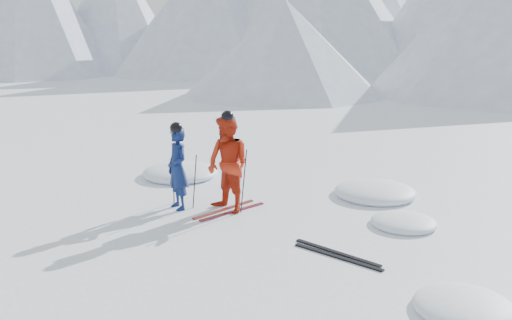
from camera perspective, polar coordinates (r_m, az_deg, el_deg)
The scene contains 12 objects.
ground at distance 10.12m, azimuth 6.61°, elevation -8.17°, with size 160.00×160.00×0.00m, color white.
skier_blue at distance 11.53m, azimuth -8.27°, elevation -0.89°, with size 0.64×0.42×1.77m, color #0C1C4C.
skier_red at distance 11.22m, azimuth -2.97°, elevation -0.48°, with size 0.99×0.77×2.03m, color red.
pole_blue_left at distance 11.92m, azimuth -8.67°, elevation -1.90°, with size 0.02×0.02×1.18m, color black.
pole_blue_right at distance 11.60m, azimuth -6.47°, elevation -2.26°, with size 0.02×0.02×1.18m, color black.
pole_red_left at distance 11.67m, azimuth -3.23°, elevation -1.64°, with size 0.02×0.02×1.36m, color black.
pole_red_right at distance 11.22m, azimuth -1.30°, elevation -2.25°, with size 0.02×0.02×1.36m, color black.
ski_worn_left at distance 11.57m, azimuth -3.36°, elevation -5.20°, with size 0.09×1.70×0.03m, color black.
ski_worn_right at distance 11.42m, azimuth -2.46°, elevation -5.45°, with size 0.09×1.70×0.03m, color black.
ski_loose_a at distance 9.50m, azimuth 8.51°, elevation -9.61°, with size 0.09×1.70×0.03m, color black.
ski_loose_b at distance 9.33m, azimuth 8.56°, elevation -10.05°, with size 0.09×1.70×0.03m, color black.
snow_lumps at distance 12.33m, azimuth 4.07°, elevation -4.11°, with size 9.86×5.70×0.43m.
Camera 1 is at (5.00, -7.97, 3.71)m, focal length 38.00 mm.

